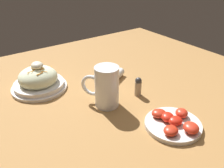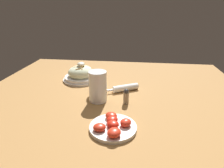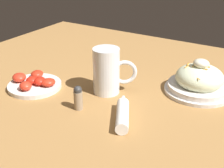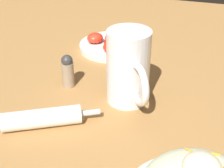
% 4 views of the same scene
% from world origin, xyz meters
% --- Properties ---
extents(ground_plane, '(1.43, 1.43, 0.00)m').
position_xyz_m(ground_plane, '(0.00, 0.00, 0.00)').
color(ground_plane, '#9E703D').
extents(salad_plate, '(0.22, 0.22, 0.12)m').
position_xyz_m(salad_plate, '(0.26, 0.22, 0.04)').
color(salad_plate, silver).
rests_on(salad_plate, ground_plane).
extents(beer_mug, '(0.13, 0.10, 0.15)m').
position_xyz_m(beer_mug, '(0.01, 0.07, 0.07)').
color(beer_mug, white).
rests_on(beer_mug, ground_plane).
extents(napkin_roll, '(0.10, 0.17, 0.04)m').
position_xyz_m(napkin_roll, '(0.14, -0.06, 0.02)').
color(napkin_roll, white).
rests_on(napkin_roll, ground_plane).
extents(tomato_plate, '(0.18, 0.18, 0.04)m').
position_xyz_m(tomato_plate, '(-0.22, -0.04, 0.02)').
color(tomato_plate, silver).
rests_on(tomato_plate, ground_plane).
extents(salt_shaker, '(0.03, 0.03, 0.08)m').
position_xyz_m(salt_shaker, '(-0.01, -0.07, 0.04)').
color(salt_shaker, gray).
rests_on(salt_shaker, ground_plane).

